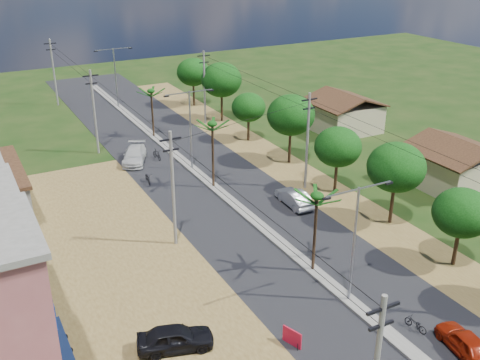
% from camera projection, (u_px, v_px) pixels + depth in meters
% --- Properties ---
extents(ground, '(160.00, 160.00, 0.00)m').
position_uv_depth(ground, '(348.00, 301.00, 35.88)').
color(ground, black).
rests_on(ground, ground).
extents(road, '(12.00, 110.00, 0.04)m').
position_uv_depth(road, '(239.00, 209.00, 48.01)').
color(road, black).
rests_on(road, ground).
extents(median, '(1.00, 90.00, 0.18)m').
position_uv_depth(median, '(223.00, 195.00, 50.40)').
color(median, '#605E56').
rests_on(median, ground).
extents(dirt_lot_west, '(18.00, 46.00, 0.04)m').
position_uv_depth(dirt_lot_west, '(83.00, 301.00, 35.88)').
color(dirt_lot_west, brown).
rests_on(dirt_lot_west, ground).
extents(dirt_shoulder_east, '(5.00, 90.00, 0.03)m').
position_uv_depth(dirt_shoulder_east, '(320.00, 189.00, 51.67)').
color(dirt_shoulder_east, brown).
rests_on(dirt_shoulder_east, ground).
extents(house_east_near, '(7.60, 7.50, 4.60)m').
position_uv_depth(house_east_near, '(456.00, 161.00, 51.64)').
color(house_east_near, tan).
rests_on(house_east_near, ground).
extents(house_east_far, '(7.60, 7.50, 4.60)m').
position_uv_depth(house_east_far, '(343.00, 111.00, 66.62)').
color(house_east_far, tan).
rests_on(house_east_far, ground).
extents(tree_east_b, '(4.00, 4.00, 5.83)m').
position_uv_depth(tree_east_b, '(462.00, 213.00, 38.25)').
color(tree_east_b, black).
rests_on(tree_east_b, ground).
extents(tree_east_c, '(4.60, 4.60, 6.83)m').
position_uv_depth(tree_east_c, '(396.00, 167.00, 43.78)').
color(tree_east_c, black).
rests_on(tree_east_c, ground).
extents(tree_east_d, '(4.20, 4.20, 6.13)m').
position_uv_depth(tree_east_d, '(338.00, 147.00, 49.52)').
color(tree_east_d, black).
rests_on(tree_east_d, ground).
extents(tree_east_e, '(4.80, 4.80, 7.14)m').
position_uv_depth(tree_east_e, '(291.00, 115.00, 55.78)').
color(tree_east_e, black).
rests_on(tree_east_e, ground).
extents(tree_east_f, '(3.80, 3.80, 5.52)m').
position_uv_depth(tree_east_f, '(249.00, 107.00, 62.56)').
color(tree_east_f, black).
rests_on(tree_east_f, ground).
extents(tree_east_g, '(5.00, 5.00, 7.38)m').
position_uv_depth(tree_east_g, '(221.00, 80.00, 68.74)').
color(tree_east_g, black).
rests_on(tree_east_g, ground).
extents(tree_east_h, '(4.40, 4.40, 6.52)m').
position_uv_depth(tree_east_h, '(193.00, 72.00, 75.32)').
color(tree_east_h, black).
rests_on(tree_east_h, ground).
extents(palm_median_near, '(2.00, 2.00, 6.15)m').
position_uv_depth(palm_median_near, '(317.00, 199.00, 36.90)').
color(palm_median_near, black).
rests_on(palm_median_near, ground).
extents(palm_median_mid, '(2.00, 2.00, 6.55)m').
position_uv_depth(palm_median_mid, '(212.00, 127.00, 49.70)').
color(palm_median_mid, black).
rests_on(palm_median_mid, ground).
extents(palm_median_far, '(2.00, 2.00, 5.85)m').
position_uv_depth(palm_median_far, '(151.00, 93.00, 62.89)').
color(palm_median_far, black).
rests_on(palm_median_far, ground).
extents(streetlight_near, '(5.10, 0.18, 8.00)m').
position_uv_depth(streetlight_near, '(355.00, 236.00, 33.97)').
color(streetlight_near, gray).
rests_on(streetlight_near, ground).
extents(streetlight_mid, '(5.10, 0.18, 8.00)m').
position_uv_depth(streetlight_mid, '(190.00, 124.00, 54.19)').
color(streetlight_mid, gray).
rests_on(streetlight_mid, ground).
extents(streetlight_far, '(5.10, 0.18, 8.00)m').
position_uv_depth(streetlight_far, '(115.00, 73.00, 74.40)').
color(streetlight_far, gray).
rests_on(streetlight_far, ground).
extents(utility_pole_w_b, '(1.60, 0.24, 9.00)m').
position_uv_depth(utility_pole_w_b, '(173.00, 187.00, 40.67)').
color(utility_pole_w_b, '#605E56').
rests_on(utility_pole_w_b, ground).
extents(utility_pole_w_c, '(1.60, 0.24, 9.00)m').
position_uv_depth(utility_pole_w_c, '(94.00, 110.00, 58.46)').
color(utility_pole_w_c, '#605E56').
rests_on(utility_pole_w_c, ground).
extents(utility_pole_w_d, '(1.60, 0.24, 9.00)m').
position_uv_depth(utility_pole_w_d, '(54.00, 71.00, 75.44)').
color(utility_pole_w_d, '#605E56').
rests_on(utility_pole_w_d, ground).
extents(utility_pole_e_b, '(1.60, 0.24, 9.00)m').
position_uv_depth(utility_pole_e_b, '(307.00, 139.00, 50.15)').
color(utility_pole_e_b, '#605E56').
rests_on(utility_pole_e_b, ground).
extents(utility_pole_e_c, '(1.60, 0.24, 9.00)m').
position_uv_depth(utility_pole_e_c, '(204.00, 86.00, 67.94)').
color(utility_pole_e_c, '#605E56').
rests_on(utility_pole_e_c, ground).
extents(car_red_near, '(2.29, 4.14, 1.33)m').
position_uv_depth(car_red_near, '(465.00, 343.00, 31.23)').
color(car_red_near, maroon).
rests_on(car_red_near, ground).
extents(car_silver_mid, '(1.69, 4.37, 1.42)m').
position_uv_depth(car_silver_mid, '(294.00, 198.00, 48.32)').
color(car_silver_mid, gray).
rests_on(car_silver_mid, ground).
extents(car_white_far, '(4.11, 5.62, 1.51)m').
position_uv_depth(car_white_far, '(135.00, 155.00, 57.56)').
color(car_white_far, '#AAABA6').
rests_on(car_white_far, ground).
extents(car_parked_dark, '(4.62, 2.87, 1.47)m').
position_uv_depth(car_parked_dark, '(175.00, 338.00, 31.46)').
color(car_parked_dark, black).
rests_on(car_parked_dark, ground).
extents(moto_rider_east, '(0.78, 1.61, 0.81)m').
position_uv_depth(moto_rider_east, '(416.00, 324.00, 33.10)').
color(moto_rider_east, black).
rests_on(moto_rider_east, ground).
extents(moto_rider_west_a, '(0.92, 1.98, 1.00)m').
position_uv_depth(moto_rider_west_a, '(148.00, 178.00, 52.84)').
color(moto_rider_west_a, black).
rests_on(moto_rider_west_a, ground).
extents(moto_rider_west_b, '(0.66, 1.83, 1.07)m').
position_uv_depth(moto_rider_west_b, '(157.00, 155.00, 58.39)').
color(moto_rider_west_b, black).
rests_on(moto_rider_west_b, ground).
extents(roadside_sign, '(0.51, 1.26, 1.08)m').
position_uv_depth(roadside_sign, '(292.00, 338.00, 31.82)').
color(roadside_sign, '#B31028').
rests_on(roadside_sign, ground).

